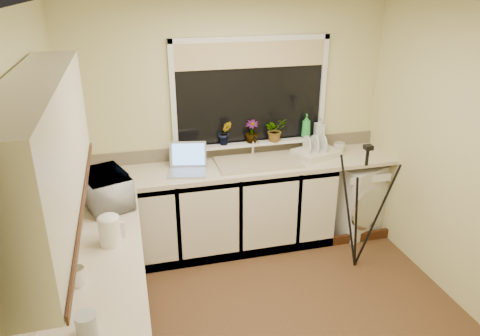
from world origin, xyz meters
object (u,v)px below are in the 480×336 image
dish_rack (316,153)px  tripod (361,209)px  plant_b (225,133)px  soap_bottle_clear (320,127)px  cup_left (87,325)px  plant_c (252,132)px  cup_back (339,147)px  kettle (110,231)px  plant_d (275,130)px  steel_jar (78,276)px  laptop (188,164)px  washing_machine (355,196)px  glass_jug (87,328)px  soap_bottle_green (306,126)px  microwave (106,189)px

dish_rack → tripod: bearing=-94.3°
plant_b → tripod: bearing=-39.2°
soap_bottle_clear → cup_left: soap_bottle_clear is taller
plant_c → cup_back: (0.94, -0.11, -0.22)m
cup_left → kettle: bearing=82.5°
tripod → cup_back: 0.84m
kettle → plant_d: plant_d is taller
plant_c → steel_jar: bearing=-131.5°
laptop → washing_machine: bearing=12.7°
plant_d → cup_back: plant_d is taller
dish_rack → glass_jug: glass_jug is taller
washing_machine → plant_d: size_ratio=3.25×
soap_bottle_green → cup_back: bearing=-20.1°
steel_jar → cup_left: size_ratio=1.23×
washing_machine → kettle: (-2.53, -1.17, 0.61)m
glass_jug → microwave: microwave is taller
steel_jar → plant_c: size_ratio=0.50×
plant_c → plant_d: size_ratio=0.96×
washing_machine → soap_bottle_green: bearing=137.0°
laptop → glass_jug: 2.22m
plant_d → cup_left: bearing=-128.6°
soap_bottle_clear → plant_b: bearing=179.8°
microwave → plant_c: 1.63m
steel_jar → plant_d: size_ratio=0.48×
glass_jug → cup_back: bearing=41.7°
tripod → soap_bottle_clear: bearing=106.3°
washing_machine → microwave: microwave is taller
microwave → soap_bottle_green: 2.18m
plant_c → soap_bottle_clear: size_ratio=1.10×
kettle → plant_d: size_ratio=0.82×
microwave → soap_bottle_green: (2.03, 0.77, 0.14)m
kettle → soap_bottle_green: bearing=34.7°
tripod → cup_back: size_ratio=9.96×
soap_bottle_clear → dish_rack: bearing=-119.5°
microwave → dish_rack: bearing=-94.4°
laptop → plant_c: size_ratio=1.77×
microwave → cup_left: bearing=156.7°
steel_jar → plant_b: (1.31, 1.80, 0.22)m
steel_jar → microwave: bearing=81.6°
kettle → steel_jar: (-0.18, -0.42, -0.04)m
glass_jug → soap_bottle_clear: bearing=45.5°
dish_rack → plant_b: size_ratio=1.77×
cup_back → cup_left: 3.23m
soap_bottle_clear → cup_left: (-2.26, -2.22, -0.21)m
kettle → plant_c: (1.40, 1.37, 0.17)m
plant_c → soap_bottle_clear: plant_c is taller
microwave → plant_b: plant_b is taller
laptop → plant_d: bearing=24.4°
tripod → steel_jar: (-2.40, -0.91, 0.33)m
glass_jug → cup_back: glass_jug is taller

